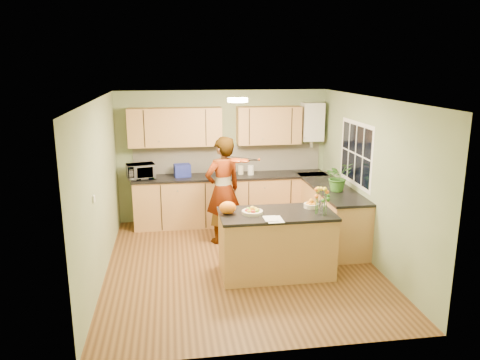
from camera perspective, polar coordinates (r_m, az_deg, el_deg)
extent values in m
plane|color=#523117|center=(7.25, 0.08, -10.24)|extent=(4.50, 4.50, 0.00)
cube|color=silver|center=(6.63, 0.08, 9.88)|extent=(4.00, 4.50, 0.02)
cube|color=gray|center=(9.01, -2.07, 2.93)|extent=(4.00, 0.02, 2.50)
cube|color=gray|center=(4.72, 4.20, -7.46)|extent=(4.00, 0.02, 2.50)
cube|color=gray|center=(6.83, -16.74, -1.24)|extent=(0.02, 4.50, 2.50)
cube|color=gray|center=(7.39, 15.60, -0.03)|extent=(0.02, 4.50, 2.50)
cube|color=#B38A47|center=(8.92, -1.16, -2.46)|extent=(3.60, 0.60, 0.90)
cube|color=black|center=(8.79, -1.17, 0.46)|extent=(3.64, 0.62, 0.04)
cube|color=#B38A47|center=(8.25, 10.95, -4.09)|extent=(0.60, 2.20, 0.90)
cube|color=black|center=(8.12, 11.04, -0.94)|extent=(0.62, 2.24, 0.04)
cube|color=white|center=(9.01, -1.42, 2.62)|extent=(3.60, 0.02, 0.52)
cube|color=#B38A47|center=(8.69, -7.92, 6.41)|extent=(1.70, 0.34, 0.70)
cube|color=#B38A47|center=(8.88, 3.52, 6.68)|extent=(1.20, 0.34, 0.70)
cube|color=white|center=(9.10, 8.80, 7.04)|extent=(0.40, 0.30, 0.72)
cylinder|color=silver|center=(9.15, 8.70, 4.55)|extent=(0.06, 0.06, 0.20)
cube|color=white|center=(7.86, 13.95, 3.13)|extent=(0.01, 1.30, 1.05)
cube|color=black|center=(7.86, 13.92, 3.13)|extent=(0.01, 1.18, 0.92)
cube|color=white|center=(6.25, -17.38, -2.22)|extent=(0.02, 0.09, 0.09)
cylinder|color=#FFEABF|center=(6.93, -0.29, 9.73)|extent=(0.30, 0.30, 0.06)
cylinder|color=white|center=(6.92, -0.29, 9.97)|extent=(0.10, 0.10, 0.02)
cube|color=#B38A47|center=(6.81, 4.41, -7.87)|extent=(1.58, 0.79, 0.89)
cube|color=black|center=(6.65, 4.49, -4.14)|extent=(1.62, 0.83, 0.04)
cylinder|color=beige|center=(6.57, 1.51, -3.95)|extent=(0.29, 0.29, 0.04)
cylinder|color=beige|center=(6.91, 8.67, -3.11)|extent=(0.22, 0.22, 0.06)
cylinder|color=silver|center=(6.61, 9.94, -3.33)|extent=(0.10, 0.10, 0.20)
ellipsoid|color=orange|center=(6.55, -1.51, -3.39)|extent=(0.25, 0.21, 0.18)
cube|color=white|center=(6.34, 4.21, -4.80)|extent=(0.22, 0.30, 0.01)
imported|color=#E4B18B|center=(7.86, -2.09, -1.24)|extent=(0.79, 0.67, 1.82)
imported|color=white|center=(8.68, -12.00, 1.04)|extent=(0.55, 0.43, 0.27)
cube|color=#202B97|center=(8.72, -7.05, 1.17)|extent=(0.32, 0.25, 0.23)
cylinder|color=silver|center=(8.77, -1.78, 1.26)|extent=(0.15, 0.15, 0.21)
sphere|color=black|center=(8.74, -1.79, 2.16)|extent=(0.08, 0.08, 0.08)
cylinder|color=beige|center=(8.85, 0.08, 1.23)|extent=(0.13, 0.13, 0.16)
cylinder|color=white|center=(8.81, 1.32, 1.22)|extent=(0.12, 0.12, 0.18)
imported|color=#336923|center=(7.81, 11.87, 0.39)|extent=(0.51, 0.47, 0.48)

